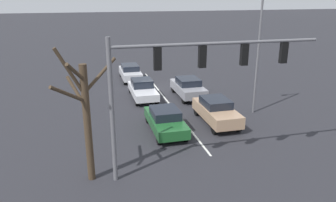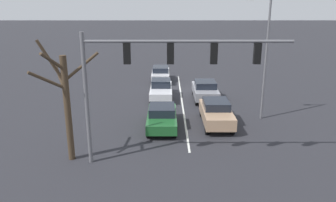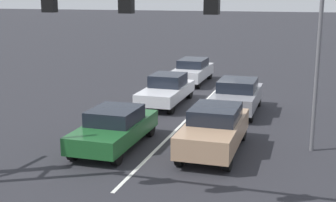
{
  "view_description": "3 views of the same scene",
  "coord_description": "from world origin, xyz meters",
  "px_view_note": "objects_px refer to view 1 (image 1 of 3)",
  "views": [
    {
      "loc": [
        5.87,
        26.57,
        8.02
      ],
      "look_at": [
        1.41,
        9.05,
        2.0
      ],
      "focal_mm": 35.0,
      "sensor_mm": 36.0,
      "label": 1
    },
    {
      "loc": [
        1.18,
        28.24,
        7.62
      ],
      "look_at": [
        1.13,
        9.17,
        1.86
      ],
      "focal_mm": 35.0,
      "sensor_mm": 36.0,
      "label": 2
    },
    {
      "loc": [
        -4.96,
        23.5,
        5.38
      ],
      "look_at": [
        -0.45,
        8.72,
        1.8
      ],
      "focal_mm": 50.0,
      "sensor_mm": 36.0,
      "label": 3
    }
  ],
  "objects_px": {
    "traffic_signal_gantry": "(188,71)",
    "bare_tree_near": "(85,113)",
    "car_white_midlane_second": "(143,89)",
    "car_darkgreen_midlane_front": "(165,120)",
    "car_gray_leftlane_second": "(188,87)",
    "car_silver_midlane_third": "(130,72)",
    "car_tan_leftlane_front": "(216,111)",
    "street_lamp_left_shoulder": "(257,47)"
  },
  "relations": [
    {
      "from": "bare_tree_near",
      "to": "car_gray_leftlane_second",
      "type": "bearing_deg",
      "value": -126.9
    },
    {
      "from": "traffic_signal_gantry",
      "to": "bare_tree_near",
      "type": "xyz_separation_m",
      "value": [
        4.41,
        -0.31,
        -1.66
      ]
    },
    {
      "from": "car_tan_leftlane_front",
      "to": "car_white_midlane_second",
      "type": "relative_size",
      "value": 0.98
    },
    {
      "from": "car_gray_leftlane_second",
      "to": "car_white_midlane_second",
      "type": "xyz_separation_m",
      "value": [
        3.58,
        -0.62,
        -0.07
      ]
    },
    {
      "from": "car_tan_leftlane_front",
      "to": "traffic_signal_gantry",
      "type": "relative_size",
      "value": 0.46
    },
    {
      "from": "car_darkgreen_midlane_front",
      "to": "car_white_midlane_second",
      "type": "xyz_separation_m",
      "value": [
        0.18,
        -6.85,
        0.02
      ]
    },
    {
      "from": "car_silver_midlane_third",
      "to": "car_darkgreen_midlane_front",
      "type": "bearing_deg",
      "value": 91.49
    },
    {
      "from": "street_lamp_left_shoulder",
      "to": "car_silver_midlane_third",
      "type": "bearing_deg",
      "value": -58.1
    },
    {
      "from": "car_silver_midlane_third",
      "to": "street_lamp_left_shoulder",
      "type": "relative_size",
      "value": 0.54
    },
    {
      "from": "car_silver_midlane_third",
      "to": "street_lamp_left_shoulder",
      "type": "bearing_deg",
      "value": 121.9
    },
    {
      "from": "car_darkgreen_midlane_front",
      "to": "traffic_signal_gantry",
      "type": "height_order",
      "value": "traffic_signal_gantry"
    },
    {
      "from": "car_white_midlane_second",
      "to": "bare_tree_near",
      "type": "xyz_separation_m",
      "value": [
        4.38,
        11.23,
        2.43
      ]
    },
    {
      "from": "car_darkgreen_midlane_front",
      "to": "car_tan_leftlane_front",
      "type": "distance_m",
      "value": 3.53
    },
    {
      "from": "car_silver_midlane_third",
      "to": "street_lamp_left_shoulder",
      "type": "xyz_separation_m",
      "value": [
        -6.92,
        11.12,
        3.83
      ]
    },
    {
      "from": "traffic_signal_gantry",
      "to": "bare_tree_near",
      "type": "height_order",
      "value": "traffic_signal_gantry"
    },
    {
      "from": "car_gray_leftlane_second",
      "to": "traffic_signal_gantry",
      "type": "height_order",
      "value": "traffic_signal_gantry"
    },
    {
      "from": "car_tan_leftlane_front",
      "to": "car_gray_leftlane_second",
      "type": "xyz_separation_m",
      "value": [
        0.08,
        -5.7,
        -0.02
      ]
    },
    {
      "from": "car_tan_leftlane_front",
      "to": "traffic_signal_gantry",
      "type": "height_order",
      "value": "traffic_signal_gantry"
    },
    {
      "from": "car_gray_leftlane_second",
      "to": "car_white_midlane_second",
      "type": "height_order",
      "value": "car_gray_leftlane_second"
    },
    {
      "from": "car_gray_leftlane_second",
      "to": "bare_tree_near",
      "type": "height_order",
      "value": "bare_tree_near"
    },
    {
      "from": "car_white_midlane_second",
      "to": "street_lamp_left_shoulder",
      "type": "distance_m",
      "value": 9.37
    },
    {
      "from": "car_gray_leftlane_second",
      "to": "street_lamp_left_shoulder",
      "type": "height_order",
      "value": "street_lamp_left_shoulder"
    },
    {
      "from": "car_white_midlane_second",
      "to": "car_darkgreen_midlane_front",
      "type": "bearing_deg",
      "value": 91.48
    },
    {
      "from": "car_white_midlane_second",
      "to": "bare_tree_near",
      "type": "distance_m",
      "value": 12.29
    },
    {
      "from": "traffic_signal_gantry",
      "to": "bare_tree_near",
      "type": "relative_size",
      "value": 1.58
    },
    {
      "from": "car_darkgreen_midlane_front",
      "to": "street_lamp_left_shoulder",
      "type": "relative_size",
      "value": 0.55
    },
    {
      "from": "car_gray_leftlane_second",
      "to": "bare_tree_near",
      "type": "bearing_deg",
      "value": 53.1
    },
    {
      "from": "car_tan_leftlane_front",
      "to": "car_silver_midlane_third",
      "type": "height_order",
      "value": "car_tan_leftlane_front"
    },
    {
      "from": "car_white_midlane_second",
      "to": "bare_tree_near",
      "type": "height_order",
      "value": "bare_tree_near"
    },
    {
      "from": "car_gray_leftlane_second",
      "to": "bare_tree_near",
      "type": "relative_size",
      "value": 0.71
    },
    {
      "from": "car_darkgreen_midlane_front",
      "to": "car_tan_leftlane_front",
      "type": "relative_size",
      "value": 0.99
    },
    {
      "from": "car_darkgreen_midlane_front",
      "to": "car_silver_midlane_third",
      "type": "xyz_separation_m",
      "value": [
        0.33,
        -12.76,
        0.05
      ]
    },
    {
      "from": "car_gray_leftlane_second",
      "to": "traffic_signal_gantry",
      "type": "bearing_deg",
      "value": 71.97
    },
    {
      "from": "car_white_midlane_second",
      "to": "bare_tree_near",
      "type": "relative_size",
      "value": 0.75
    },
    {
      "from": "traffic_signal_gantry",
      "to": "car_darkgreen_midlane_front",
      "type": "bearing_deg",
      "value": -91.79
    },
    {
      "from": "street_lamp_left_shoulder",
      "to": "car_gray_leftlane_second",
      "type": "bearing_deg",
      "value": -55.26
    },
    {
      "from": "street_lamp_left_shoulder",
      "to": "traffic_signal_gantry",
      "type": "bearing_deg",
      "value": 43.22
    },
    {
      "from": "car_gray_leftlane_second",
      "to": "car_silver_midlane_third",
      "type": "relative_size",
      "value": 0.98
    },
    {
      "from": "car_silver_midlane_third",
      "to": "car_tan_leftlane_front",
      "type": "bearing_deg",
      "value": 107.35
    },
    {
      "from": "car_tan_leftlane_front",
      "to": "car_gray_leftlane_second",
      "type": "relative_size",
      "value": 1.04
    },
    {
      "from": "car_silver_midlane_third",
      "to": "traffic_signal_gantry",
      "type": "bearing_deg",
      "value": 90.6
    },
    {
      "from": "bare_tree_near",
      "to": "car_darkgreen_midlane_front",
      "type": "bearing_deg",
      "value": -136.12
    }
  ]
}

